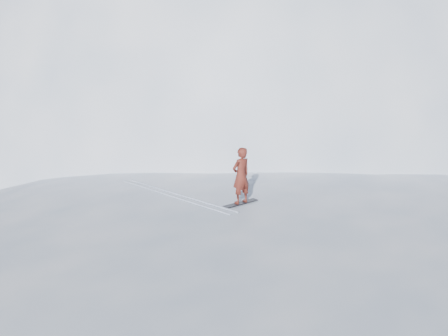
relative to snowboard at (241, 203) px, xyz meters
The scene contains 8 objects.
ground 3.25m from the snowboard, 68.68° to the right, with size 400.00×400.00×0.00m, color white.
near_ridge 3.16m from the snowboard, 28.53° to the left, with size 36.00×28.00×4.80m, color white.
summit_peak 33.17m from the snowboard, 46.45° to the left, with size 60.00×56.00×56.00m, color white.
peak_shoulder 21.10m from the snowboard, 59.02° to the left, with size 28.00×24.00×18.00m, color white.
wind_bumps 2.43m from the snowboard, 21.65° to the left, with size 16.00×14.40×1.00m.
snowboard is the anchor object (origin of this frame).
snowboarder 1.01m from the snowboard, ahead, with size 0.73×0.48×2.00m, color maroon.
board_tracks 2.64m from the snowboard, 121.72° to the left, with size 1.52×5.91×0.04m.
Camera 1 is at (-10.04, -9.46, 7.36)m, focal length 35.00 mm.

